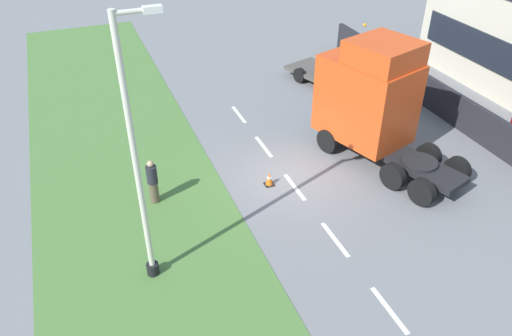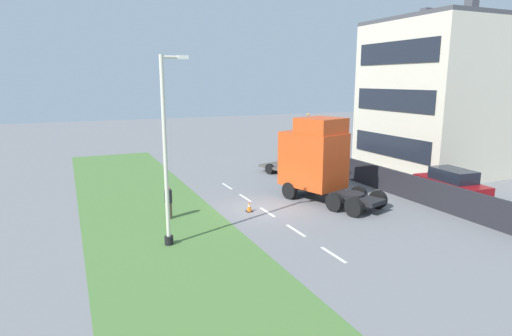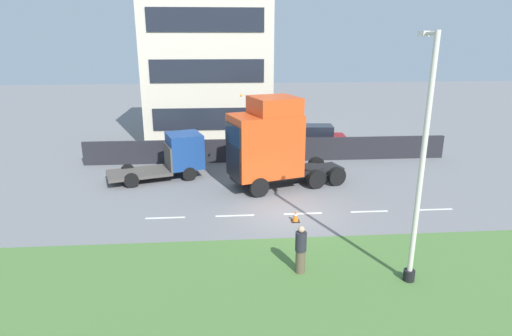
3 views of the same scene
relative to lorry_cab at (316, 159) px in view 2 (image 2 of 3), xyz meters
The scene contains 11 objects.
ground_plane 4.58m from the lorry_cab, behind, with size 120.00×120.00×0.00m, color slate.
grass_verge 10.14m from the lorry_cab, behind, with size 7.00×44.00×0.01m.
lane_markings 4.71m from the lorry_cab, 162.28° to the right, with size 0.16×14.60×0.00m.
boundary_wall 5.48m from the lorry_cab, ahead, with size 0.25×24.00×1.53m.
building_block 13.61m from the lorry_cab, 15.24° to the left, with size 8.18×9.42×12.75m.
lorry_cab is the anchor object (origin of this frame).
flatbed_truck 5.77m from the lorry_cab, 66.19° to the left, with size 3.61×5.77×2.57m.
parked_car 8.07m from the lorry_cab, 29.25° to the right, with size 2.15×4.67×2.03m.
lamp_post 10.53m from the lorry_cab, 159.00° to the right, with size 1.31×0.38×8.14m.
pedestrian 9.15m from the lorry_cab, behind, with size 0.39×0.39×1.78m.
traffic_cone_lead 5.22m from the lorry_cab, behind, with size 0.36×0.36×0.58m.
Camera 2 is at (-9.71, -21.04, 7.13)m, focal length 30.00 mm.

